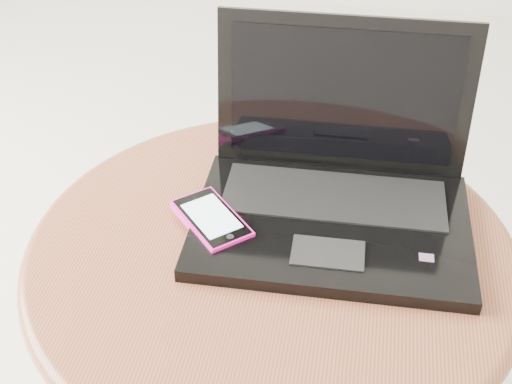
# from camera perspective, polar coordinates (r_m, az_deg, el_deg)

# --- Properties ---
(table) EXTENTS (0.61, 0.61, 0.48)m
(table) POSITION_cam_1_polar(r_m,az_deg,el_deg) (0.92, 1.17, -8.99)
(table) COLOR #4F2C12
(table) RESTS_ON ground
(laptop) EXTENTS (0.34, 0.28, 0.22)m
(laptop) POSITION_cam_1_polar(r_m,az_deg,el_deg) (0.88, 6.46, 0.48)
(laptop) COLOR black
(laptop) RESTS_ON table
(phone_black) EXTENTS (0.13, 0.11, 0.01)m
(phone_black) POSITION_cam_1_polar(r_m,az_deg,el_deg) (0.89, -2.19, -1.80)
(phone_black) COLOR black
(phone_black) RESTS_ON table
(phone_pink) EXTENTS (0.12, 0.12, 0.01)m
(phone_pink) POSITION_cam_1_polar(r_m,az_deg,el_deg) (0.86, -3.66, -2.29)
(phone_pink) COLOR #FA1C9D
(phone_pink) RESTS_ON phone_black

